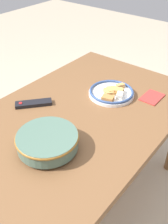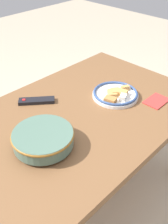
{
  "view_description": "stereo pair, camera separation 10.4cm",
  "coord_description": "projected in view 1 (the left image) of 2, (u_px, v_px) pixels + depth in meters",
  "views": [
    {
      "loc": [
        -0.83,
        -0.71,
        1.52
      ],
      "look_at": [
        0.01,
        -0.05,
        0.74
      ],
      "focal_mm": 42.0,
      "sensor_mm": 36.0,
      "label": 1
    },
    {
      "loc": [
        -0.76,
        -0.79,
        1.52
      ],
      "look_at": [
        0.01,
        -0.05,
        0.74
      ],
      "focal_mm": 42.0,
      "sensor_mm": 36.0,
      "label": 2
    }
  ],
  "objects": [
    {
      "name": "food_plate",
      "position": [
        112.0,
        93.0,
        1.51
      ],
      "size": [
        0.26,
        0.26,
        0.05
      ],
      "color": "white",
      "rests_on": "dining_table"
    },
    {
      "name": "dining_table",
      "position": [
        76.0,
        127.0,
        1.41
      ],
      "size": [
        1.42,
        0.87,
        0.7
      ],
      "color": "brown",
      "rests_on": "ground_plane"
    },
    {
      "name": "ground_plane",
      "position": [
        77.0,
        198.0,
        1.77
      ],
      "size": [
        8.0,
        8.0,
        0.0
      ],
      "primitive_type": "plane",
      "color": "#B7A88E"
    },
    {
      "name": "tv_remote",
      "position": [
        34.0,
        103.0,
        1.43
      ],
      "size": [
        0.19,
        0.17,
        0.02
      ],
      "rotation": [
        0.0,
        0.0,
        0.87
      ],
      "color": "black",
      "rests_on": "dining_table"
    },
    {
      "name": "folded_napkin",
      "position": [
        152.0,
        97.0,
        1.5
      ],
      "size": [
        0.14,
        0.1,
        0.01
      ],
      "color": "#B2332D",
      "rests_on": "dining_table"
    },
    {
      "name": "noodle_bowl",
      "position": [
        48.0,
        141.0,
        1.14
      ],
      "size": [
        0.28,
        0.28,
        0.08
      ],
      "color": "#4C6B5B",
      "rests_on": "dining_table"
    }
  ]
}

